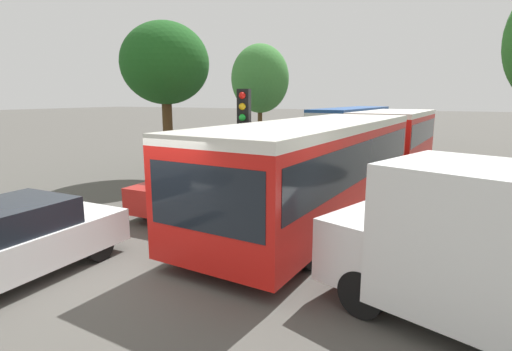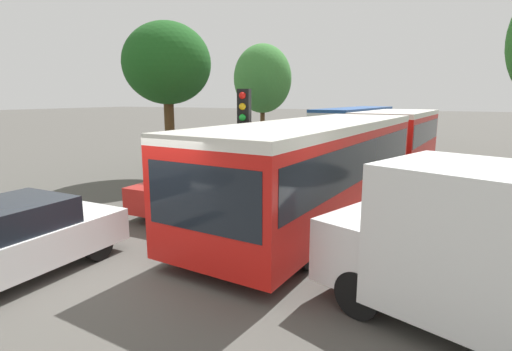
{
  "view_description": "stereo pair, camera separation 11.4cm",
  "coord_description": "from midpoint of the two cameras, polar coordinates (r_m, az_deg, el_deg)",
  "views": [
    {
      "loc": [
        4.68,
        -4.75,
        3.18
      ],
      "look_at": [
        0.2,
        4.31,
        1.2
      ],
      "focal_mm": 28.0,
      "sensor_mm": 36.0,
      "label": 1
    },
    {
      "loc": [
        4.78,
        -4.7,
        3.18
      ],
      "look_at": [
        0.2,
        4.31,
        1.2
      ],
      "focal_mm": 28.0,
      "sensor_mm": 36.0,
      "label": 2
    }
  ],
  "objects": [
    {
      "name": "city_bus_rear",
      "position": [
        29.92,
        14.08,
        7.39
      ],
      "size": [
        3.41,
        11.53,
        2.45
      ],
      "rotation": [
        0.0,
        0.0,
        1.49
      ],
      "color": "silver",
      "rests_on": "ground"
    },
    {
      "name": "queued_car_blue",
      "position": [
        16.76,
        2.55,
        2.84
      ],
      "size": [
        1.87,
        4.41,
        1.53
      ],
      "rotation": [
        0.0,
        0.0,
        1.57
      ],
      "color": "#284799",
      "rests_on": "ground"
    },
    {
      "name": "traffic_light",
      "position": [
        10.57,
        -1.41,
        7.39
      ],
      "size": [
        0.36,
        0.38,
        3.4
      ],
      "rotation": [
        0.0,
        0.0,
        -1.39
      ],
      "color": "#56595E",
      "rests_on": "ground"
    },
    {
      "name": "queued_car_red",
      "position": [
        11.6,
        -7.91,
        -1.17
      ],
      "size": [
        1.78,
        4.2,
        1.46
      ],
      "rotation": [
        0.0,
        0.0,
        1.57
      ],
      "color": "#B21E19",
      "rests_on": "ground"
    },
    {
      "name": "tree_left_far",
      "position": [
        22.87,
        1.22,
        13.4
      ],
      "size": [
        3.21,
        3.21,
        6.08
      ],
      "color": "#51381E",
      "rests_on": "ground"
    },
    {
      "name": "queued_car_white",
      "position": [
        8.31,
        -31.59,
        -7.95
      ],
      "size": [
        1.7,
        4.0,
        1.39
      ],
      "rotation": [
        0.0,
        0.0,
        1.57
      ],
      "color": "white",
      "rests_on": "ground"
    },
    {
      "name": "tree_left_mid",
      "position": [
        16.51,
        -12.4,
        15.25
      ],
      "size": [
        3.43,
        3.43,
        6.07
      ],
      "color": "#51381E",
      "rests_on": "ground"
    },
    {
      "name": "ground_plane",
      "position": [
        7.4,
        -16.86,
        -14.86
      ],
      "size": [
        200.0,
        200.0,
        0.0
      ],
      "primitive_type": "plane",
      "color": "#4F4C47"
    },
    {
      "name": "articulated_bus",
      "position": [
        14.14,
        14.91,
        3.83
      ],
      "size": [
        3.89,
        17.47,
        2.57
      ],
      "rotation": [
        0.0,
        0.0,
        -1.65
      ],
      "color": "red",
      "rests_on": "ground"
    }
  ]
}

